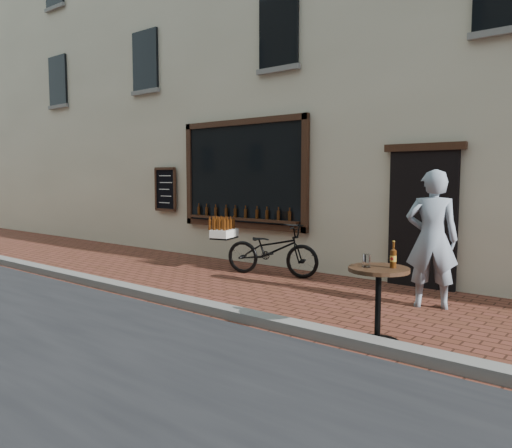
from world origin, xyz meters
The scene contains 6 objects.
ground centered at (0.00, 0.00, 0.00)m, with size 90.00×90.00×0.00m, color #572A1C.
kerb centered at (0.00, 0.20, 0.06)m, with size 90.00×0.25×0.12m, color slate.
shop_building centered at (0.00, 6.50, 5.00)m, with size 28.00×6.20×10.00m.
cargo_bicycle centered at (-0.60, 2.70, 0.48)m, with size 2.13×1.06×1.00m.
bistro_table centered at (2.58, 0.43, 0.59)m, with size 0.65×0.65×1.11m.
pedestrian centered at (2.47, 2.30, 0.94)m, with size 0.69×0.45×1.89m, color gray.
Camera 1 is at (4.85, -4.44, 1.78)m, focal length 35.00 mm.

